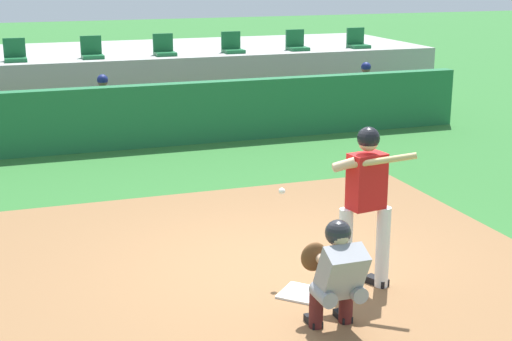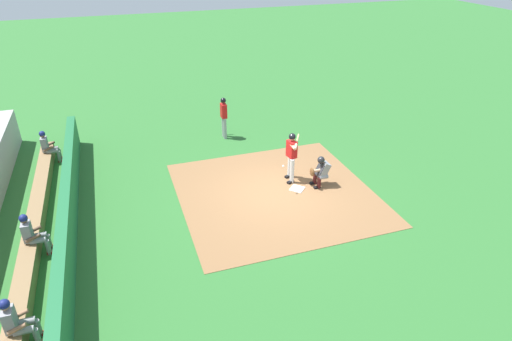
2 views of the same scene
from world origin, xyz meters
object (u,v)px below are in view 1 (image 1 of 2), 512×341
Objects in this scene: stadium_seat_2 at (15,55)px; dugout_player_3 at (368,91)px; stadium_seat_3 at (92,52)px; catcher_crouched at (336,271)px; stadium_seat_7 at (357,42)px; stadium_seat_6 at (297,44)px; stadium_seat_5 at (232,47)px; dugout_player_2 at (105,107)px; stadium_seat_4 at (164,49)px; home_plate at (302,293)px; batter_at_plate at (365,198)px.

dugout_player_3 is at bearing -15.37° from stadium_seat_2.
stadium_seat_2 is 1.00× the size of stadium_seat_3.
stadium_seat_7 is at bearing 62.64° from catcher_crouched.
stadium_seat_6 is at bearing 0.00° from stadium_seat_2.
stadium_seat_5 is (-2.53, 2.03, 0.86)m from dugout_player_3.
stadium_seat_5 and stadium_seat_6 have the same top height.
dugout_player_3 is 2.71× the size of stadium_seat_2.
dugout_player_2 is 2.71× the size of stadium_seat_4.
home_plate is at bearing -121.36° from dugout_player_3.
stadium_seat_2 is at bearing 127.54° from dugout_player_2.
dugout_player_2 is at bearing -148.43° from stadium_seat_5.
stadium_seat_4 is at bearing 0.00° from stadium_seat_3.
dugout_player_3 is 6.18m from stadium_seat_3.
stadium_seat_3 and stadium_seat_5 have the same top height.
stadium_seat_2 is at bearing 180.00° from stadium_seat_4.
dugout_player_2 is at bearing 180.00° from dugout_player_3.
stadium_seat_3 is (-0.80, 11.01, 0.93)m from catcher_crouched.
dugout_player_2 is at bearing 100.82° from batter_at_plate.
home_plate is 0.34× the size of dugout_player_2.
stadium_seat_2 is 1.62m from stadium_seat_3.
stadium_seat_6 is at bearing 71.74° from batter_at_plate.
stadium_seat_4 is at bearing 180.00° from stadium_seat_5.
stadium_seat_2 is at bearing 103.47° from home_plate.
home_plate is 0.92× the size of stadium_seat_3.
stadium_seat_4 is 1.62m from stadium_seat_5.
catcher_crouched is at bearing -77.56° from stadium_seat_2.
batter_at_plate reaches higher than catcher_crouched.
dugout_player_3 is 2.71× the size of stadium_seat_7.
stadium_seat_5 reaches higher than dugout_player_3.
stadium_seat_7 reaches higher than dugout_player_2.
batter_at_plate is at bearing -117.56° from dugout_player_3.
stadium_seat_4 is (0.82, 11.01, 0.93)m from catcher_crouched.
stadium_seat_3 is (0.06, 2.03, 0.86)m from dugout_player_2.
stadium_seat_4 is at bearing 180.00° from stadium_seat_7.
stadium_seat_4 is at bearing 153.88° from dugout_player_3.
stadium_seat_7 is at bearing 0.00° from stadium_seat_3.
stadium_seat_3 is at bearing 180.00° from stadium_seat_6.
stadium_seat_3 is 1.62m from stadium_seat_4.
dugout_player_2 is 2.78m from stadium_seat_4.
stadium_seat_6 reaches higher than catcher_crouched.
stadium_seat_3 is (-0.81, 10.18, 1.51)m from home_plate.
catcher_crouched is at bearing -102.53° from stadium_seat_5.
stadium_seat_3 is 1.00× the size of stadium_seat_4.
stadium_seat_3 is 1.00× the size of stadium_seat_6.
stadium_seat_4 reaches higher than home_plate.
stadium_seat_3 is (-5.78, 2.03, 0.86)m from dugout_player_3.
home_plate is 10.58m from stadium_seat_2.
stadium_seat_7 reaches higher than batter_at_plate.
stadium_seat_6 is (6.50, 0.00, 0.00)m from stadium_seat_2.
dugout_player_2 is 2.71m from stadium_seat_2.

